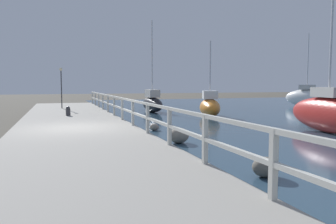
% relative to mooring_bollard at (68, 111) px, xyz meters
% --- Properties ---
extents(ground_plane, '(120.00, 120.00, 0.00)m').
position_rel_mooring_bollard_xyz_m(ground_plane, '(0.12, -5.27, -0.60)').
color(ground_plane, '#4C473D').
extents(dock_walkway, '(4.75, 36.00, 0.35)m').
position_rel_mooring_bollard_xyz_m(dock_walkway, '(0.12, -5.27, -0.43)').
color(dock_walkway, '#9E998E').
rests_on(dock_walkway, ground).
extents(railing, '(0.10, 32.50, 1.06)m').
position_rel_mooring_bollard_xyz_m(railing, '(2.39, -5.27, 0.46)').
color(railing, beige).
rests_on(railing, dock_walkway).
extents(boulder_water_edge, '(0.72, 0.65, 0.54)m').
position_rel_mooring_bollard_xyz_m(boulder_water_edge, '(3.42, -7.92, -0.33)').
color(boulder_water_edge, gray).
rests_on(boulder_water_edge, ground).
extents(boulder_far_strip, '(0.60, 0.54, 0.45)m').
position_rel_mooring_bollard_xyz_m(boulder_far_strip, '(3.75, -12.46, -0.38)').
color(boulder_far_strip, '#666056').
rests_on(boulder_far_strip, ground).
extents(boulder_mid_strip, '(0.41, 0.37, 0.31)m').
position_rel_mooring_bollard_xyz_m(boulder_mid_strip, '(3.50, -4.66, -0.45)').
color(boulder_mid_strip, gray).
rests_on(boulder_mid_strip, ground).
extents(mooring_bollard, '(0.24, 0.24, 0.51)m').
position_rel_mooring_bollard_xyz_m(mooring_bollard, '(0.00, 0.00, 0.00)').
color(mooring_bollard, '#333338').
rests_on(mooring_bollard, dock_walkway).
extents(dock_lamp, '(0.22, 0.22, 2.87)m').
position_rel_mooring_bollard_xyz_m(dock_lamp, '(-0.23, 5.97, 1.72)').
color(dock_lamp, '#2D2D33').
rests_on(dock_lamp, dock_walkway).
extents(sailboat_orange, '(2.49, 4.00, 4.74)m').
position_rel_mooring_bollard_xyz_m(sailboat_orange, '(8.62, 0.30, 0.06)').
color(sailboat_orange, orange).
rests_on(sailboat_orange, water_surface).
extents(sailboat_red, '(1.92, 5.38, 7.46)m').
position_rel_mooring_bollard_xyz_m(sailboat_red, '(10.27, -7.62, 0.22)').
color(sailboat_red, red).
rests_on(sailboat_red, water_surface).
extents(sailboat_white, '(2.38, 4.62, 6.66)m').
position_rel_mooring_bollard_xyz_m(sailboat_white, '(21.28, 5.99, 0.25)').
color(sailboat_white, white).
rests_on(sailboat_white, water_surface).
extents(sailboat_black, '(1.27, 4.42, 6.69)m').
position_rel_mooring_bollard_xyz_m(sailboat_black, '(6.16, 4.92, 0.08)').
color(sailboat_black, black).
rests_on(sailboat_black, water_surface).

